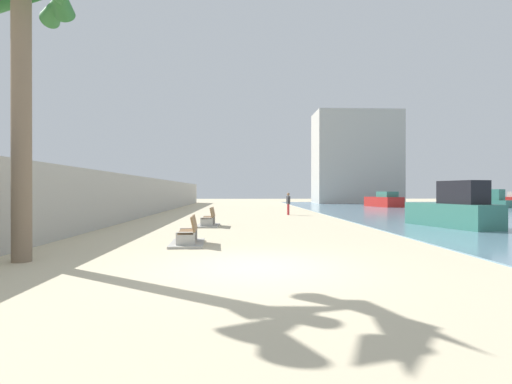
# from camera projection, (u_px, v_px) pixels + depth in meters

# --- Properties ---
(ground_plane) EXTENTS (120.00, 120.00, 0.00)m
(ground_plane) POSITION_uv_depth(u_px,v_px,m) (246.00, 217.00, 27.26)
(ground_plane) COLOR beige
(seawall) EXTENTS (0.80, 64.00, 2.80)m
(seawall) POSITION_uv_depth(u_px,v_px,m) (139.00, 197.00, 26.95)
(seawall) COLOR #ADAAA3
(seawall) RESTS_ON ground
(palm_tree) EXTENTS (2.97, 2.97, 7.94)m
(palm_tree) POSITION_uv_depth(u_px,v_px,m) (21.00, 25.00, 9.91)
(palm_tree) COLOR #7A6651
(palm_tree) RESTS_ON ground
(bench_near) EXTENTS (1.22, 2.16, 0.98)m
(bench_near) POSITION_uv_depth(u_px,v_px,m) (188.00, 238.00, 13.10)
(bench_near) COLOR #ADAAA3
(bench_near) RESTS_ON ground
(bench_far) EXTENTS (1.13, 2.12, 0.98)m
(bench_far) POSITION_uv_depth(u_px,v_px,m) (209.00, 222.00, 19.80)
(bench_far) COLOR #ADAAA3
(bench_far) RESTS_ON ground
(person_walking) EXTENTS (0.27, 0.51, 1.67)m
(person_walking) POSITION_uv_depth(u_px,v_px,m) (288.00, 202.00, 29.02)
(person_walking) COLOR #B22D33
(person_walking) RESTS_ON ground
(boat_distant) EXTENTS (4.33, 6.36, 1.95)m
(boat_distant) POSITION_uv_depth(u_px,v_px,m) (483.00, 201.00, 42.40)
(boat_distant) COLOR #337060
(boat_distant) RESTS_ON water_bay
(boat_far_right) EXTENTS (2.78, 5.10, 2.27)m
(boat_far_right) POSITION_uv_depth(u_px,v_px,m) (453.00, 210.00, 18.97)
(boat_far_right) COLOR #337060
(boat_far_right) RESTS_ON water_bay
(boat_mid_bay) EXTENTS (3.23, 4.87, 1.70)m
(boat_mid_bay) POSITION_uv_depth(u_px,v_px,m) (384.00, 201.00, 43.30)
(boat_mid_bay) COLOR red
(boat_mid_bay) RESTS_ON water_bay
(harbor_building) EXTENTS (12.00, 6.00, 13.15)m
(harbor_building) POSITION_uv_depth(u_px,v_px,m) (356.00, 158.00, 55.89)
(harbor_building) COLOR #ADAAA3
(harbor_building) RESTS_ON ground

